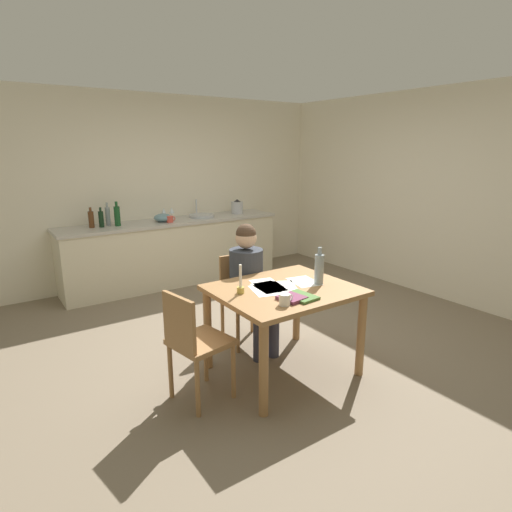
# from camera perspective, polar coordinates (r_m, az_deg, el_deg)

# --- Properties ---
(ground_plane) EXTENTS (5.20, 5.20, 0.04)m
(ground_plane) POSITION_cam_1_polar(r_m,az_deg,el_deg) (4.37, 1.32, -11.26)
(ground_plane) COLOR #7A6B56
(wall_back) EXTENTS (5.20, 0.12, 2.60)m
(wall_back) POSITION_cam_1_polar(r_m,az_deg,el_deg) (6.26, -12.80, 8.84)
(wall_back) COLOR silver
(wall_back) RESTS_ON ground
(wall_right) EXTENTS (0.12, 5.20, 2.60)m
(wall_right) POSITION_cam_1_polar(r_m,az_deg,el_deg) (5.88, 22.66, 7.75)
(wall_right) COLOR silver
(wall_right) RESTS_ON ground
(kitchen_counter) EXTENTS (3.09, 0.64, 0.90)m
(kitchen_counter) POSITION_cam_1_polar(r_m,az_deg,el_deg) (6.07, -11.08, 0.63)
(kitchen_counter) COLOR beige
(kitchen_counter) RESTS_ON ground
(dining_table) EXTENTS (1.12, 0.95, 0.76)m
(dining_table) POSITION_cam_1_polar(r_m,az_deg,el_deg) (3.52, 3.77, -6.09)
(dining_table) COLOR #9E7042
(dining_table) RESTS_ON ground
(chair_at_table) EXTENTS (0.43, 0.43, 0.86)m
(chair_at_table) POSITION_cam_1_polar(r_m,az_deg,el_deg) (4.16, -1.87, -5.23)
(chair_at_table) COLOR #9E7042
(chair_at_table) RESTS_ON ground
(person_seated) EXTENTS (0.35, 0.61, 1.19)m
(person_seated) POSITION_cam_1_polar(r_m,az_deg,el_deg) (3.97, -0.88, -3.11)
(person_seated) COLOR #333842
(person_seated) RESTS_ON ground
(chair_side_empty) EXTENTS (0.47, 0.47, 0.88)m
(chair_side_empty) POSITION_cam_1_polar(r_m,az_deg,el_deg) (3.20, -8.38, -11.36)
(chair_side_empty) COLOR #9E7042
(chair_side_empty) RESTS_ON ground
(coffee_mug) EXTENTS (0.12, 0.08, 0.09)m
(coffee_mug) POSITION_cam_1_polar(r_m,az_deg,el_deg) (3.10, 3.94, -5.90)
(coffee_mug) COLOR white
(coffee_mug) RESTS_ON dining_table
(candlestick) EXTENTS (0.06, 0.06, 0.23)m
(candlestick) POSITION_cam_1_polar(r_m,az_deg,el_deg) (3.34, -2.11, -4.02)
(candlestick) COLOR gold
(candlestick) RESTS_ON dining_table
(book_magazine) EXTENTS (0.20, 0.27, 0.02)m
(book_magazine) POSITION_cam_1_polar(r_m,az_deg,el_deg) (3.27, 6.05, -5.49)
(book_magazine) COLOR #497233
(book_magazine) RESTS_ON dining_table
(book_cookery) EXTENTS (0.20, 0.21, 0.03)m
(book_cookery) POSITION_cam_1_polar(r_m,az_deg,el_deg) (3.22, 4.87, -5.71)
(book_cookery) COLOR #753452
(book_cookery) RESTS_ON dining_table
(paper_letter) EXTENTS (0.27, 0.33, 0.00)m
(paper_letter) POSITION_cam_1_polar(r_m,az_deg,el_deg) (3.58, 1.39, -3.79)
(paper_letter) COLOR white
(paper_letter) RESTS_ON dining_table
(paper_bill) EXTENTS (0.28, 0.34, 0.00)m
(paper_bill) POSITION_cam_1_polar(r_m,az_deg,el_deg) (3.42, 1.29, -4.66)
(paper_bill) COLOR white
(paper_bill) RESTS_ON dining_table
(paper_envelope) EXTENTS (0.24, 0.32, 0.00)m
(paper_envelope) POSITION_cam_1_polar(r_m,az_deg,el_deg) (3.49, 1.77, -4.24)
(paper_envelope) COLOR white
(paper_envelope) RESTS_ON dining_table
(paper_receipt) EXTENTS (0.32, 0.36, 0.00)m
(paper_receipt) POSITION_cam_1_polar(r_m,az_deg,el_deg) (3.52, 3.70, -4.13)
(paper_receipt) COLOR white
(paper_receipt) RESTS_ON dining_table
(paper_notice) EXTENTS (0.26, 0.33, 0.00)m
(paper_notice) POSITION_cam_1_polar(r_m,az_deg,el_deg) (3.66, 6.51, -3.47)
(paper_notice) COLOR white
(paper_notice) RESTS_ON dining_table
(wine_bottle_on_table) EXTENTS (0.08, 0.08, 0.32)m
(wine_bottle_on_table) POSITION_cam_1_polar(r_m,az_deg,el_deg) (3.57, 8.56, -1.70)
(wine_bottle_on_table) COLOR #8C999E
(wine_bottle_on_table) RESTS_ON dining_table
(sink_unit) EXTENTS (0.36, 0.36, 0.24)m
(sink_unit) POSITION_cam_1_polar(r_m,az_deg,el_deg) (6.17, -7.41, 5.47)
(sink_unit) COLOR #B2B7BC
(sink_unit) RESTS_ON kitchen_counter
(bottle_oil) EXTENTS (0.07, 0.07, 0.26)m
(bottle_oil) POSITION_cam_1_polar(r_m,az_deg,el_deg) (5.68, -21.45, 4.68)
(bottle_oil) COLOR #593319
(bottle_oil) RESTS_ON kitchen_counter
(bottle_vinegar) EXTENTS (0.06, 0.06, 0.25)m
(bottle_vinegar) POSITION_cam_1_polar(r_m,az_deg,el_deg) (5.67, -20.26, 4.76)
(bottle_vinegar) COLOR black
(bottle_vinegar) RESTS_ON kitchen_counter
(bottle_wine_red) EXTENTS (0.06, 0.06, 0.30)m
(bottle_wine_red) POSITION_cam_1_polar(r_m,az_deg,el_deg) (5.77, -19.46, 5.16)
(bottle_wine_red) COLOR #8C999E
(bottle_wine_red) RESTS_ON kitchen_counter
(bottle_sauce) EXTENTS (0.08, 0.08, 0.31)m
(bottle_sauce) POSITION_cam_1_polar(r_m,az_deg,el_deg) (5.69, -18.31, 5.22)
(bottle_sauce) COLOR #194C23
(bottle_sauce) RESTS_ON kitchen_counter
(mixing_bowl) EXTENTS (0.24, 0.24, 0.11)m
(mixing_bowl) POSITION_cam_1_polar(r_m,az_deg,el_deg) (5.87, -12.50, 5.10)
(mixing_bowl) COLOR #668C99
(mixing_bowl) RESTS_ON kitchen_counter
(stovetop_kettle) EXTENTS (0.18, 0.18, 0.22)m
(stovetop_kettle) POSITION_cam_1_polar(r_m,az_deg,el_deg) (6.45, -2.57, 6.64)
(stovetop_kettle) COLOR #B7BABF
(stovetop_kettle) RESTS_ON kitchen_counter
(wine_glass_near_sink) EXTENTS (0.07, 0.07, 0.15)m
(wine_glass_near_sink) POSITION_cam_1_polar(r_m,az_deg,el_deg) (6.12, -11.38, 6.04)
(wine_glass_near_sink) COLOR silver
(wine_glass_near_sink) RESTS_ON kitchen_counter
(wine_glass_by_kettle) EXTENTS (0.07, 0.07, 0.15)m
(wine_glass_by_kettle) POSITION_cam_1_polar(r_m,az_deg,el_deg) (6.08, -12.40, 5.93)
(wine_glass_by_kettle) COLOR silver
(wine_glass_by_kettle) RESTS_ON kitchen_counter
(teacup_on_counter) EXTENTS (0.12, 0.09, 0.09)m
(teacup_on_counter) POSITION_cam_1_polar(r_m,az_deg,el_deg) (5.80, -11.58, 4.93)
(teacup_on_counter) COLOR #D84C3F
(teacup_on_counter) RESTS_ON kitchen_counter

